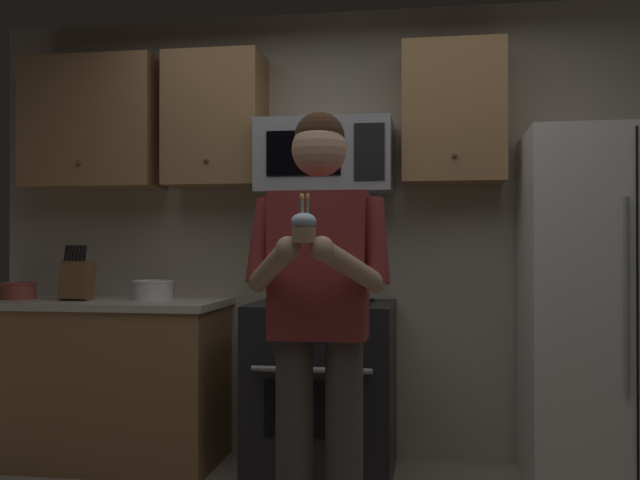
{
  "coord_description": "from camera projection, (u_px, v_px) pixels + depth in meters",
  "views": [
    {
      "loc": [
        0.44,
        -2.48,
        1.23
      ],
      "look_at": [
        -0.0,
        0.34,
        1.25
      ],
      "focal_mm": 40.52,
      "sensor_mm": 36.0,
      "label": 1
    }
  ],
  "objects": [
    {
      "name": "bowl_small_colored",
      "position": [
        18.0,
        290.0,
        4.17
      ],
      "size": [
        0.2,
        0.2,
        0.09
      ],
      "color": "#B24C3F",
      "rests_on": "counter_left"
    },
    {
      "name": "oven_range",
      "position": [
        323.0,
        388.0,
        3.88
      ],
      "size": [
        0.76,
        0.7,
        0.93
      ],
      "color": "black",
      "rests_on": "ground"
    },
    {
      "name": "person",
      "position": [
        319.0,
        304.0,
        2.85
      ],
      "size": [
        0.6,
        0.48,
        1.76
      ],
      "color": "#4C4742",
      "rests_on": "ground"
    },
    {
      "name": "refrigerator",
      "position": [
        617.0,
        311.0,
        3.61
      ],
      "size": [
        0.9,
        0.75,
        1.8
      ],
      "color": "white",
      "rests_on": "ground"
    },
    {
      "name": "counter_left",
      "position": [
        98.0,
        380.0,
        4.1
      ],
      "size": [
        1.44,
        0.66,
        0.92
      ],
      "color": "#9E7247",
      "rests_on": "ground"
    },
    {
      "name": "cabinet_row_upper",
      "position": [
        228.0,
        120.0,
        4.15
      ],
      "size": [
        2.78,
        0.36,
        0.76
      ],
      "color": "#9E7247"
    },
    {
      "name": "cupcake",
      "position": [
        304.0,
        227.0,
        2.53
      ],
      "size": [
        0.09,
        0.09,
        0.17
      ],
      "color": "#A87F56"
    },
    {
      "name": "wall_back",
      "position": [
        358.0,
        233.0,
        4.25
      ],
      "size": [
        4.4,
        0.1,
        2.6
      ],
      "primitive_type": "cube",
      "color": "#B7AD99",
      "rests_on": "ground"
    },
    {
      "name": "microwave",
      "position": [
        326.0,
        157.0,
        4.01
      ],
      "size": [
        0.74,
        0.41,
        0.4
      ],
      "color": "#9EA0A5"
    },
    {
      "name": "bowl_large_white",
      "position": [
        152.0,
        289.0,
        4.11
      ],
      "size": [
        0.24,
        0.24,
        0.11
      ],
      "color": "white",
      "rests_on": "counter_left"
    },
    {
      "name": "knife_block",
      "position": [
        77.0,
        279.0,
        4.07
      ],
      "size": [
        0.16,
        0.15,
        0.32
      ],
      "color": "brown",
      "rests_on": "counter_left"
    }
  ]
}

